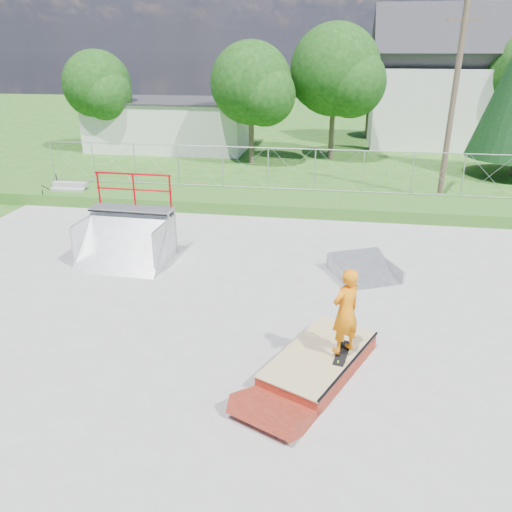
{
  "coord_description": "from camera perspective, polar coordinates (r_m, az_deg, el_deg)",
  "views": [
    {
      "loc": [
        2.85,
        -10.51,
        6.15
      ],
      "look_at": [
        0.93,
        1.47,
        1.1
      ],
      "focal_mm": 35.0,
      "sensor_mm": 36.0,
      "label": 1
    }
  ],
  "objects": [
    {
      "name": "tree_center",
      "position": [
        30.35,
        9.57,
        19.84
      ],
      "size": [
        5.44,
        5.12,
        7.6
      ],
      "color": "brown",
      "rests_on": "ground"
    },
    {
      "name": "gable_house",
      "position": [
        37.09,
        19.63,
        17.8
      ],
      "size": [
        8.4,
        6.08,
        8.94
      ],
      "color": "white",
      "rests_on": "ground"
    },
    {
      "name": "ground",
      "position": [
        12.51,
        -5.31,
        -6.97
      ],
      "size": [
        120.0,
        120.0,
        0.0
      ],
      "primitive_type": "plane",
      "color": "#275518",
      "rests_on": "ground"
    },
    {
      "name": "utility_building_flat",
      "position": [
        34.59,
        -9.55,
        14.57
      ],
      "size": [
        10.0,
        6.0,
        3.0
      ],
      "primitive_type": "cube",
      "color": "white",
      "rests_on": "ground"
    },
    {
      "name": "tree_left_far",
      "position": [
        33.77,
        -17.42,
        17.87
      ],
      "size": [
        4.42,
        4.16,
        6.18
      ],
      "color": "brown",
      "rests_on": "ground"
    },
    {
      "name": "concrete_stairs",
      "position": [
        23.04,
        -20.89,
        6.66
      ],
      "size": [
        1.5,
        1.6,
        0.8
      ],
      "primitive_type": null,
      "color": "gray",
      "rests_on": "ground"
    },
    {
      "name": "quarter_pipe",
      "position": [
        15.53,
        -15.06,
        3.58
      ],
      "size": [
        2.65,
        2.27,
        2.59
      ],
      "primitive_type": null,
      "rotation": [
        0.0,
        0.0,
        -0.03
      ],
      "color": "#9CA0A4",
      "rests_on": "concrete_pad"
    },
    {
      "name": "chain_link_fence",
      "position": [
        21.73,
        1.38,
        9.96
      ],
      "size": [
        20.0,
        0.06,
        1.8
      ],
      "primitive_type": null,
      "color": "#9B9EA3",
      "rests_on": "grass_berm"
    },
    {
      "name": "flat_bank_ramp",
      "position": [
        14.77,
        12.34,
        -1.5
      ],
      "size": [
        2.23,
        2.29,
        0.51
      ],
      "primitive_type": null,
      "rotation": [
        0.0,
        0.0,
        0.43
      ],
      "color": "#9CA0A4",
      "rests_on": "concrete_pad"
    },
    {
      "name": "grind_box",
      "position": [
        10.55,
        7.27,
        -11.87
      ],
      "size": [
        2.41,
        3.12,
        0.42
      ],
      "rotation": [
        0.0,
        0.0,
        -0.43
      ],
      "color": "maroon",
      "rests_on": "concrete_pad"
    },
    {
      "name": "grass_berm",
      "position": [
        21.06,
        0.98,
        6.32
      ],
      "size": [
        24.0,
        3.0,
        0.5
      ],
      "primitive_type": "cube",
      "color": "#275518",
      "rests_on": "ground"
    },
    {
      "name": "skateboard",
      "position": [
        10.4,
        9.83,
        -10.93
      ],
      "size": [
        0.39,
        0.82,
        0.13
      ],
      "primitive_type": "cube",
      "rotation": [
        0.14,
        0.0,
        -0.22
      ],
      "color": "black",
      "rests_on": "grind_box"
    },
    {
      "name": "concrete_pad",
      "position": [
        12.5,
        -5.32,
        -6.89
      ],
      "size": [
        20.0,
        16.0,
        0.04
      ],
      "primitive_type": "cube",
      "color": "gray",
      "rests_on": "ground"
    },
    {
      "name": "skater",
      "position": [
        9.94,
        10.17,
        -6.61
      ],
      "size": [
        0.77,
        0.76,
        1.79
      ],
      "primitive_type": "imported",
      "rotation": [
        0.0,
        0.0,
        3.87
      ],
      "color": "orange",
      "rests_on": "grind_box"
    },
    {
      "name": "utility_pole",
      "position": [
        23.08,
        21.55,
        15.76
      ],
      "size": [
        0.24,
        0.24,
        8.0
      ],
      "primitive_type": "cylinder",
      "color": "brown",
      "rests_on": "ground"
    },
    {
      "name": "tree_back_mid",
      "position": [
        38.52,
        13.31,
        18.28
      ],
      "size": [
        4.08,
        3.84,
        5.7
      ],
      "color": "brown",
      "rests_on": "ground"
    },
    {
      "name": "tree_left_near",
      "position": [
        28.78,
        -0.1,
        18.79
      ],
      "size": [
        4.76,
        4.48,
        6.65
      ],
      "color": "brown",
      "rests_on": "ground"
    }
  ]
}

